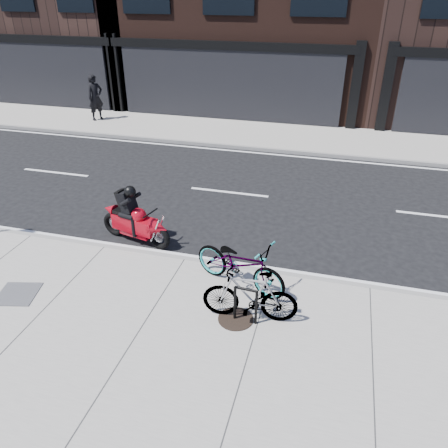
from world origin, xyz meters
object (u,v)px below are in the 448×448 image
(bicycle_front, at_px, (240,263))
(bicycle_rear, at_px, (250,295))
(manhole_cover, at_px, (236,319))
(utility_grate, at_px, (18,294))
(motorcycle, at_px, (138,221))
(bike_rack, at_px, (246,302))
(pedestrian, at_px, (95,98))

(bicycle_front, xyz_separation_m, bicycle_rear, (0.40, -0.92, -0.02))
(manhole_cover, relative_size, utility_grate, 0.88)
(motorcycle, bearing_deg, bike_rack, -22.64)
(bike_rack, height_order, utility_grate, bike_rack)
(utility_grate, bearing_deg, bicycle_front, 18.99)
(bike_rack, relative_size, pedestrian, 0.38)
(bicycle_rear, relative_size, manhole_cover, 2.63)
(bicycle_front, bearing_deg, bicycle_rear, -136.39)
(motorcycle, bearing_deg, utility_grate, -104.69)
(bike_rack, xyz_separation_m, pedestrian, (-9.41, 11.42, 0.54))
(pedestrian, relative_size, utility_grate, 2.62)
(bicycle_rear, bearing_deg, bike_rack, -32.27)
(manhole_cover, bearing_deg, bicycle_rear, 24.73)
(bicycle_rear, relative_size, pedestrian, 0.88)
(manhole_cover, bearing_deg, bike_rack, -0.86)
(bicycle_front, bearing_deg, bike_rack, -141.35)
(pedestrian, height_order, utility_grate, pedestrian)
(bike_rack, distance_m, utility_grate, 4.59)
(motorcycle, relative_size, utility_grate, 2.61)
(pedestrian, distance_m, manhole_cover, 14.72)
(motorcycle, bearing_deg, bicycle_front, -10.73)
(bicycle_front, height_order, utility_grate, bicycle_front)
(bicycle_front, xyz_separation_m, pedestrian, (-9.06, 10.39, 0.44))
(bicycle_front, relative_size, bicycle_rear, 1.19)
(utility_grate, bearing_deg, motorcycle, 62.39)
(motorcycle, relative_size, pedestrian, 1.00)
(bike_rack, relative_size, motorcycle, 0.38)
(pedestrian, height_order, manhole_cover, pedestrian)
(pedestrian, bearing_deg, bicycle_rear, -110.72)
(bicycle_front, distance_m, manhole_cover, 1.17)
(bicycle_rear, height_order, pedestrian, pedestrian)
(bicycle_rear, bearing_deg, motorcycle, -129.36)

